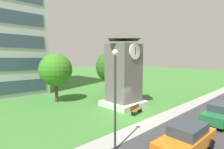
{
  "coord_description": "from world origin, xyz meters",
  "views": [
    {
      "loc": [
        -12.72,
        -10.86,
        5.66
      ],
      "look_at": [
        0.92,
        3.72,
        3.73
      ],
      "focal_mm": 27.38,
      "sensor_mm": 36.0,
      "label": 1
    }
  ],
  "objects": [
    {
      "name": "tree_streetside",
      "position": [
        8.9,
        11.44,
        3.16
      ],
      "size": [
        2.9,
        2.9,
        4.63
      ],
      "color": "#513823",
      "rests_on": "ground"
    },
    {
      "name": "tree_by_building",
      "position": [
        -3.12,
        9.95,
        4.13
      ],
      "size": [
        4.17,
        4.17,
        6.23
      ],
      "color": "#513823",
      "rests_on": "ground"
    },
    {
      "name": "street_lamp",
      "position": [
        -5.7,
        -3.63,
        3.8
      ],
      "size": [
        0.36,
        0.36,
        6.16
      ],
      "color": "#333338",
      "rests_on": "ground"
    },
    {
      "name": "parked_car_orange",
      "position": [
        -2.75,
        -6.75,
        0.86
      ],
      "size": [
        4.81,
        2.06,
        1.69
      ],
      "color": "orange",
      "rests_on": "ground"
    },
    {
      "name": "clock_tower",
      "position": [
        1.86,
        2.71,
        3.81
      ],
      "size": [
        4.28,
        4.28,
        8.66
      ],
      "color": "#605B56",
      "rests_on": "ground"
    },
    {
      "name": "parked_car_green",
      "position": [
        4.05,
        -6.74,
        0.86
      ],
      "size": [
        4.51,
        2.04,
        1.69
      ],
      "color": "#1E6B38",
      "rests_on": "ground"
    },
    {
      "name": "kerb_strip",
      "position": [
        0.0,
        -2.59,
        0.0
      ],
      "size": [
        120.0,
        1.6,
        0.01
      ],
      "primitive_type": "cube",
      "color": "#9E9E99",
      "rests_on": "ground"
    },
    {
      "name": "tree_near_tower",
      "position": [
        3.9,
        6.95,
        4.41
      ],
      "size": [
        4.59,
        4.59,
        6.71
      ],
      "color": "#513823",
      "rests_on": "ground"
    },
    {
      "name": "ground_plane",
      "position": [
        0.0,
        0.0,
        0.0
      ],
      "size": [
        160.0,
        160.0,
        0.0
      ],
      "primitive_type": "plane",
      "color": "#3D7A33"
    },
    {
      "name": "park_bench",
      "position": [
        0.61,
        -0.18,
        0.46
      ],
      "size": [
        1.86,
        0.83,
        0.88
      ],
      "color": "brown",
      "rests_on": "ground"
    },
    {
      "name": "street_asphalt",
      "position": [
        0.0,
        -6.99,
        0.0
      ],
      "size": [
        120.0,
        7.2,
        0.01
      ],
      "primitive_type": "cube",
      "color": "#38383A",
      "rests_on": "ground"
    }
  ]
}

